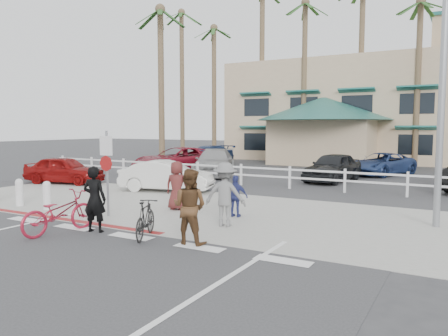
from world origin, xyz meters
The scene contains 33 objects.
ground centered at (0.00, 0.00, 0.00)m, with size 140.00×140.00×0.00m, color #333335.
bike_path centered at (0.00, -2.00, 0.00)m, with size 12.00×16.00×0.01m, color #333335.
sidewalk_plaza centered at (0.00, 4.50, 0.01)m, with size 22.00×7.00×0.01m, color gray.
cross_street centered at (0.00, 8.50, 0.00)m, with size 40.00×5.00×0.01m, color #333335.
parking_lot centered at (0.00, 18.00, 0.00)m, with size 50.00×16.00×0.01m, color #333335.
curb_red centered at (-3.00, 1.20, 0.01)m, with size 7.00×0.25×0.02m, color maroon.
rail_fence centered at (0.50, 10.50, 0.50)m, with size 29.40×0.16×1.00m, color silver, non-canonical shape.
building centered at (2.00, 31.00, 5.65)m, with size 28.00×16.00×11.30m, color tan, non-canonical shape.
sign_post centered at (-2.30, 2.20, 1.45)m, with size 0.50×0.10×2.90m, color gray, non-canonical shape.
bollard_0 centered at (-4.80, 2.00, 0.47)m, with size 0.26×0.26×0.95m, color silver, non-canonical shape.
bollard_1 centered at (-6.20, 2.00, 0.47)m, with size 0.26×0.26×0.95m, color silver, non-canonical shape.
streetlight_0 centered at (6.50, 5.50, 4.50)m, with size 0.60×2.00×9.00m, color gray, non-canonical shape.
palm_0 centered at (-16.00, 26.00, 7.50)m, with size 4.00×4.00×15.00m, color #1F481B, non-canonical shape.
palm_1 centered at (-12.00, 25.00, 6.50)m, with size 4.00×4.00×13.00m, color #1F481B, non-canonical shape.
palm_2 centered at (-8.00, 26.00, 8.00)m, with size 4.00×4.00×16.00m, color #1F481B, non-canonical shape.
palm_3 centered at (-4.00, 25.00, 7.00)m, with size 4.00×4.00×14.00m, color #1F481B, non-canonical shape.
palm_4 centered at (0.00, 26.00, 7.50)m, with size 4.00×4.00×15.00m, color #1F481B, non-canonical shape.
palm_5 centered at (4.00, 25.00, 6.50)m, with size 4.00×4.00×13.00m, color #1F481B, non-canonical shape.
palm_10 centered at (-10.00, 15.00, 6.00)m, with size 4.00×4.00×12.00m, color #1F481B, non-canonical shape.
bike_red centered at (-1.85, 0.00, 0.54)m, with size 0.72×2.05×1.08m, color maroon.
rider_red centered at (-1.16, 0.55, 0.86)m, with size 0.63×0.41×1.72m, color black.
bike_black centered at (0.36, 0.72, 0.47)m, with size 0.44×1.57×0.94m, color black.
rider_black centered at (1.61, 0.79, 0.88)m, with size 0.85×0.67×1.76m, color #4E311B.
pedestrian_a centered at (1.46, 2.77, 0.88)m, with size 1.13×0.65×1.76m, color slate.
pedestrian_child centered at (1.15, 3.98, 0.64)m, with size 0.75×0.31×1.27m, color navy.
pedestrian_b centered at (-1.09, 4.09, 0.80)m, with size 0.78×0.51×1.60m, color #56201E.
car_white_sedan centered at (-3.89, 7.28, 0.65)m, with size 1.37×3.93×1.29m, color silver.
car_red_compact centered at (-9.74, 6.96, 0.66)m, with size 1.56×3.87×1.32m, color maroon.
lot_car_0 centered at (-7.51, 13.26, 0.77)m, with size 2.56×5.55×1.54m, color maroon.
lot_car_1 centered at (-5.18, 13.48, 0.72)m, with size 2.02×4.98×1.45m, color #959595.
lot_car_2 centered at (1.33, 14.02, 0.72)m, with size 1.70×4.21×1.44m, color black.
lot_car_4 centered at (-9.59, 19.86, 0.67)m, with size 1.89×4.65×1.35m, color navy.
lot_car_5 centered at (2.95, 18.22, 0.63)m, with size 2.08×4.51×1.25m, color navy.
Camera 1 is at (7.16, -7.49, 2.71)m, focal length 35.00 mm.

